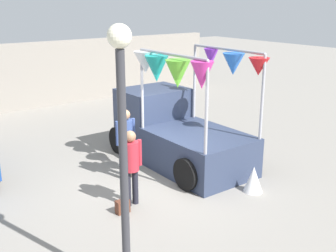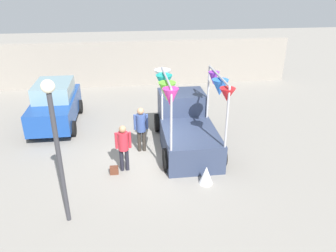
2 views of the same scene
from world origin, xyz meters
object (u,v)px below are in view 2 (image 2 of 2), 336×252
(person_customer, at_px, (123,144))
(handbag, at_px, (114,170))
(person_vendor, at_px, (141,125))
(parked_car, at_px, (55,104))
(street_lamp, at_px, (55,135))
(vendor_truck, at_px, (185,123))
(folded_kite_bundle_white, at_px, (206,175))

(person_customer, xyz_separation_m, handbag, (-0.35, -0.20, -0.85))
(person_vendor, bearing_deg, person_customer, -117.13)
(parked_car, height_order, person_vendor, parked_car)
(person_customer, relative_size, person_vendor, 0.95)
(parked_car, xyz_separation_m, street_lamp, (1.37, -6.50, 1.62))
(vendor_truck, relative_size, street_lamp, 1.03)
(person_vendor, bearing_deg, street_lamp, -121.35)
(parked_car, bearing_deg, person_vendor, -39.36)
(street_lamp, bearing_deg, folded_kite_bundle_white, 16.29)
(vendor_truck, distance_m, street_lamp, 5.71)
(person_customer, height_order, person_vendor, person_vendor)
(vendor_truck, bearing_deg, folded_kite_bundle_white, -85.57)
(person_customer, height_order, handbag, person_customer)
(parked_car, height_order, street_lamp, street_lamp)
(handbag, relative_size, street_lamp, 0.07)
(person_customer, distance_m, street_lamp, 3.18)
(person_vendor, relative_size, street_lamp, 0.44)
(handbag, bearing_deg, person_vendor, 55.76)
(parked_car, distance_m, person_customer, 5.10)
(parked_car, height_order, person_customer, parked_car)
(folded_kite_bundle_white, bearing_deg, handbag, 162.38)
(person_vendor, height_order, handbag, person_vendor)
(vendor_truck, xyz_separation_m, person_vendor, (-1.68, -0.30, 0.12))
(parked_car, height_order, folded_kite_bundle_white, parked_car)
(vendor_truck, relative_size, handbag, 14.49)
(handbag, bearing_deg, street_lamp, -119.22)
(street_lamp, relative_size, folded_kite_bundle_white, 6.54)
(person_customer, bearing_deg, street_lamp, -123.53)
(person_customer, relative_size, folded_kite_bundle_white, 2.75)
(person_customer, height_order, street_lamp, street_lamp)
(person_customer, bearing_deg, handbag, -150.26)
(vendor_truck, distance_m, parked_car, 5.86)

